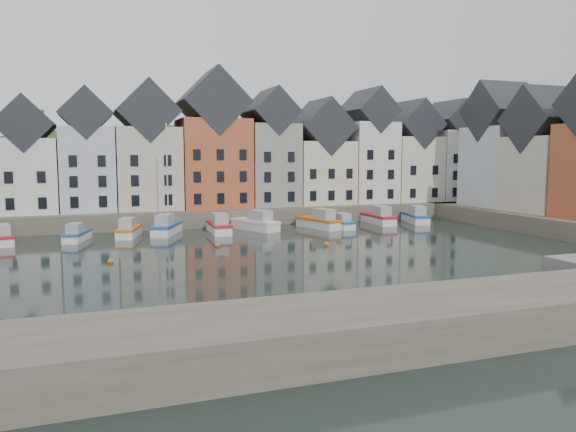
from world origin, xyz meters
name	(u,v)px	position (x,y,z in m)	size (l,w,h in m)	color
ground	(285,259)	(0.00, 0.00, 0.00)	(260.00, 260.00, 0.00)	black
far_quay	(210,213)	(0.00, 30.00, 1.00)	(90.00, 16.00, 2.00)	#504A3E
near_wall	(237,341)	(-10.00, -22.00, 1.00)	(50.00, 6.00, 2.00)	#504A3E
hillside	(182,303)	(0.02, 56.00, -17.96)	(153.60, 70.40, 64.00)	#29381C
far_terrace	(237,154)	(3.21, 28.00, 8.88)	(72.37, 8.16, 17.78)	beige
right_terrace	(549,154)	(36.00, 8.07, 8.91)	(8.30, 24.25, 16.36)	silver
mooring_buoys	(224,250)	(-4.00, 5.33, 0.15)	(20.50, 5.50, 0.50)	#C86017
boat_a	(2,238)	(-23.60, 16.78, 0.67)	(2.95, 6.09, 2.25)	silver
boat_b	(77,235)	(-16.70, 16.64, 0.61)	(3.05, 5.59, 2.05)	silver
boat_c	(129,230)	(-11.49, 17.89, 0.69)	(3.32, 6.27, 2.30)	silver
boat_d	(166,227)	(-7.41, 18.39, 0.81)	(4.41, 6.78, 12.44)	silver
boat_e	(219,226)	(-1.71, 17.42, 0.75)	(2.41, 6.63, 2.50)	silver
boat_f	(256,223)	(2.93, 18.34, 0.78)	(4.63, 7.10, 2.62)	silver
boat_g	(320,222)	(10.62, 17.44, 0.77)	(3.77, 7.08, 2.60)	silver
boat_h	(340,223)	(12.90, 16.58, 0.61)	(1.96, 5.44, 2.06)	silver
boat_i	(378,218)	(19.33, 18.80, 0.76)	(2.26, 6.74, 2.57)	silver
boat_j	(416,217)	(24.49, 18.26, 0.74)	(3.60, 6.77, 2.48)	silver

